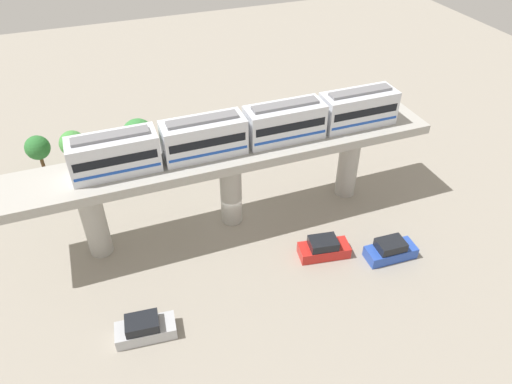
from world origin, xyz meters
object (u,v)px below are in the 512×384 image
Objects in this scene: parked_car_blue at (390,250)px; tree_far_corner at (138,135)px; tree_near_viaduct at (38,148)px; parked_car_red at (324,248)px; train at (245,129)px; parked_car_silver at (145,329)px; tree_mid_lot at (73,144)px.

tree_far_corner reaches higher than parked_car_blue.
tree_far_corner reaches higher than tree_near_viaduct.
tree_near_viaduct reaches higher than parked_car_red.
tree_far_corner is at bearing 40.76° from parked_car_blue.
train is 17.01m from parked_car_silver.
tree_mid_lot reaches higher than parked_car_red.
tree_mid_lot is (11.98, 13.87, -5.35)m from train.
train reaches higher than parked_car_red.
parked_car_silver is 0.84× the size of tree_mid_lot.
parked_car_blue is at bearing -130.17° from tree_near_viaduct.
tree_near_viaduct is 3.71m from tree_mid_lot.
tree_near_viaduct is at bearing 52.20° from train.
train is 22.63m from tree_near_viaduct.
tree_far_corner is (21.58, 16.90, 2.55)m from parked_car_blue.
tree_far_corner is (12.42, 7.45, -5.89)m from train.
tree_near_viaduct is (13.39, 17.26, -5.91)m from train.
parked_car_blue is 35.05m from tree_near_viaduct.
tree_far_corner reaches higher than parked_car_red.
train is 19.09m from tree_mid_lot.
tree_near_viaduct is (23.18, 6.21, 2.53)m from parked_car_silver.
tree_mid_lot reaches higher than parked_car_blue.
parked_car_silver is 22.65m from tree_far_corner.
tree_far_corner is (-0.96, -9.81, 0.02)m from tree_near_viaduct.
parked_car_blue is 0.86× the size of tree_far_corner.
parked_car_blue is 31.63m from tree_mid_lot.
tree_far_corner is at bearing -86.02° from tree_mid_lot.
parked_car_red is 29.83m from tree_near_viaduct.
tree_near_viaduct is 9.86m from tree_far_corner.
tree_far_corner is at bearing -3.36° from parked_car_silver.
tree_mid_lot is (21.77, 2.82, 3.09)m from parked_car_silver.
parked_car_blue is at bearing -82.37° from parked_car_silver.
tree_near_viaduct is at bearing 52.54° from parked_car_blue.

